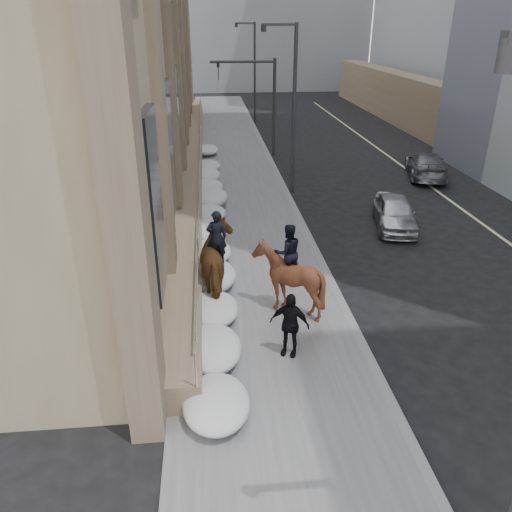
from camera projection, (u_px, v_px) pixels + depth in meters
The scene contains 15 objects.
ground at pixel (268, 359), 13.07m from camera, with size 140.00×140.00×0.00m, color black.
sidewalk at pixel (241, 220), 22.05m from camera, with size 5.00×80.00×0.12m, color #505053.
curb at pixel (300, 218), 22.28m from camera, with size 0.24×80.00×0.12m, color slate.
lane_line at pixel (468, 213), 23.00m from camera, with size 0.15×70.00×0.01m, color #BFB78C.
limestone_building at pixel (129, 3), 26.79m from camera, with size 6.10×44.00×18.00m.
bg_building_far at pixel (170, 7), 73.10m from camera, with size 24.00×12.00×20.00m, color gray.
streetlight_mid at pixel (291, 101), 23.97m from camera, with size 1.71×0.24×8.00m.
streetlight_far at pixel (253, 67), 41.97m from camera, with size 1.71×0.24×8.00m.
traffic_signal at pixel (260, 92), 31.36m from camera, with size 4.10×0.22×6.00m.
snow_bank at pixel (209, 229), 20.05m from camera, with size 1.70×18.10×0.76m.
mounted_horse_left at pixel (220, 261), 15.44m from camera, with size 1.46×2.78×2.79m.
mounted_horse_right at pixel (288, 275), 14.64m from camera, with size 2.03×2.20×2.72m.
pedestrian at pixel (289, 324), 12.76m from camera, with size 1.04×0.43×1.77m, color black.
car_silver at pixel (395, 212), 21.19m from camera, with size 1.60×3.97×1.35m, color #ABADB3.
car_grey at pixel (426, 165), 28.10m from camera, with size 1.95×4.80×1.39m, color slate.
Camera 1 is at (-1.36, -10.59, 8.03)m, focal length 35.00 mm.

